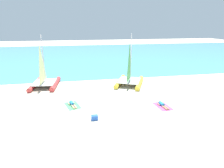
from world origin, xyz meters
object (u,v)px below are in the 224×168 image
sunbather_left (72,104)px  towel_right (163,106)px  sailboat_yellow (130,78)px  cooler_box (95,117)px  sunbather_right (162,105)px  towel_left (73,105)px  sailboat_red (44,79)px

sunbather_left → towel_right: size_ratio=0.81×
sunbather_left → sailboat_yellow: bearing=18.7°
sailboat_yellow → cooler_box: size_ratio=11.70×
sunbather_left → sunbather_right: size_ratio=0.98×
towel_right → cooler_box: 6.23m
sunbather_right → towel_right: bearing=-90.0°
cooler_box → sunbather_right: bearing=12.7°
towel_right → sunbather_right: (-0.01, 0.07, 0.13)m
sailboat_yellow → sunbather_right: (1.22, -6.40, -0.74)m
sailboat_yellow → towel_right: 6.64m
sailboat_yellow → sunbather_right: size_ratio=3.73×
towel_left → sunbather_left: 0.14m
towel_left → sunbather_right: (7.75, -1.54, 0.13)m
sailboat_yellow → sailboat_red: (-9.70, 1.10, -0.01)m
sailboat_yellow → sailboat_red: 9.76m
sailboat_red → sunbather_right: (10.92, -7.50, -0.73)m
sunbather_left → sailboat_red: bearing=100.6°
sunbather_left → towel_right: bearing=-29.6°
towel_left → sailboat_yellow: bearing=36.7°
sailboat_yellow → sailboat_red: sailboat_yellow is taller
sailboat_yellow → sailboat_red: bearing=-161.9°
sailboat_yellow → towel_right: (1.23, -6.46, -0.87)m
sunbather_left → cooler_box: size_ratio=3.08×
towel_right → sailboat_red: bearing=145.3°
sailboat_red → cooler_box: sailboat_red is taller
sailboat_red → cooler_box: size_ratio=11.50×
sailboat_yellow → towel_left: size_ratio=3.08×
towel_right → cooler_box: (-6.08, -1.30, 0.17)m
sailboat_yellow → sailboat_red: size_ratio=1.02×
sunbather_right → cooler_box: (-6.08, -1.37, 0.05)m
sailboat_red → sunbather_left: sailboat_red is taller
towel_left → sailboat_red: bearing=118.0°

